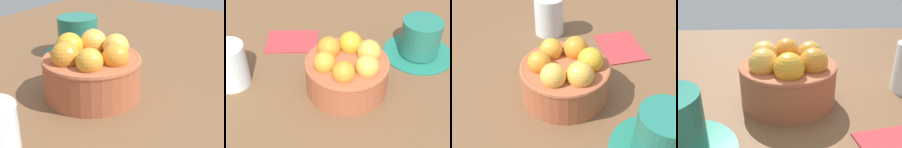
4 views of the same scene
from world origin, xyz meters
The scene contains 2 objects.
ground_plane centered at (0.00, 0.00, -2.14)cm, with size 149.85×111.35×4.27cm, color brown.
terracotta_bowl centered at (-0.03, -0.09, 4.67)cm, with size 16.56×16.56×10.28cm.
Camera 4 is at (-1.31, -37.70, 21.34)cm, focal length 38.45 mm.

